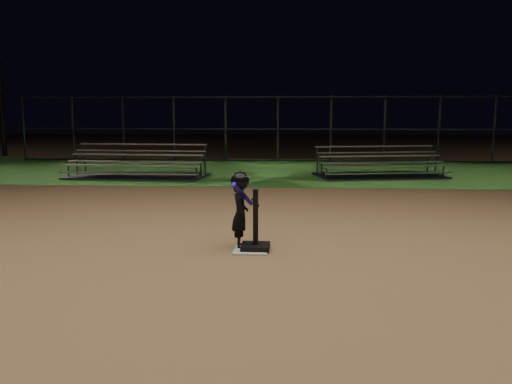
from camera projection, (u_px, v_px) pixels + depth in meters
The scene contains 8 objects.
ground at pixel (251, 251), 6.86m from camera, with size 80.00×80.00×0.00m, color #956C43.
grass_strip at pixel (275, 170), 16.72m from camera, with size 60.00×8.00×0.01m, color #295B1D.
home_plate at pixel (251, 250), 6.85m from camera, with size 0.45×0.45×0.02m, color beige.
batting_tee at pixel (256, 238), 6.88m from camera, with size 0.38×0.38×0.81m.
child_batter at pixel (240, 208), 6.95m from camera, with size 0.41×0.58×1.05m.
bleacher_left at pixel (138, 171), 14.82m from camera, with size 3.98×2.11×0.95m.
bleacher_right at pixel (380, 171), 14.92m from camera, with size 3.88×2.45×0.88m.
backstop_fence at pixel (278, 129), 19.49m from camera, with size 20.08×0.08×2.50m.
Camera 1 is at (0.53, -6.64, 1.82)m, focal length 36.01 mm.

